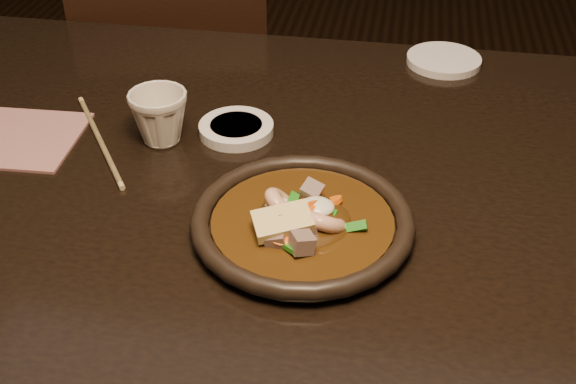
% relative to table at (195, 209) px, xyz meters
% --- Properties ---
extents(table, '(1.60, 0.90, 0.75)m').
position_rel_table_xyz_m(table, '(0.00, 0.00, 0.00)').
color(table, black).
rests_on(table, floor).
extents(chair, '(0.50, 0.50, 0.88)m').
position_rel_table_xyz_m(chair, '(-0.22, 0.64, -0.20)').
color(chair, black).
rests_on(chair, floor).
extents(plate, '(0.27, 0.27, 0.03)m').
position_rel_table_xyz_m(plate, '(0.17, -0.12, 0.09)').
color(plate, black).
rests_on(plate, table).
extents(stirfry, '(0.14, 0.15, 0.06)m').
position_rel_table_xyz_m(stirfry, '(0.17, -0.12, 0.10)').
color(stirfry, '#341E09').
rests_on(stirfry, plate).
extents(soy_dish, '(0.11, 0.11, 0.02)m').
position_rel_table_xyz_m(soy_dish, '(0.04, 0.09, 0.08)').
color(soy_dish, silver).
rests_on(soy_dish, table).
extents(saucer_right, '(0.13, 0.13, 0.01)m').
position_rel_table_xyz_m(saucer_right, '(0.35, 0.38, 0.08)').
color(saucer_right, silver).
rests_on(saucer_right, table).
extents(tea_cup, '(0.11, 0.10, 0.08)m').
position_rel_table_xyz_m(tea_cup, '(-0.06, 0.06, 0.12)').
color(tea_cup, beige).
rests_on(tea_cup, table).
extents(chopsticks, '(0.16, 0.23, 0.01)m').
position_rel_table_xyz_m(chopsticks, '(-0.15, 0.04, 0.08)').
color(chopsticks, tan).
rests_on(chopsticks, table).
extents(napkin, '(0.17, 0.17, 0.00)m').
position_rel_table_xyz_m(napkin, '(-0.26, 0.02, 0.08)').
color(napkin, '#915C59').
rests_on(napkin, table).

